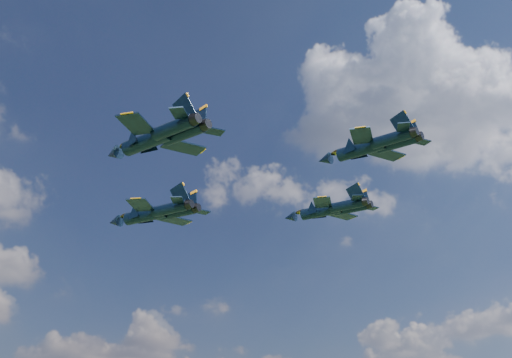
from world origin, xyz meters
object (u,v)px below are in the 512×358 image
object	(u,v)px
jet_left	(145,141)
jet_slot	(358,150)
jet_lead	(143,215)
jet_right	(318,211)

from	to	relation	value
jet_left	jet_slot	bearing A→B (deg)	-38.37
jet_lead	jet_right	xyz separation A→B (m)	(23.29, -11.89, 1.78)
jet_left	jet_slot	xyz separation A→B (m)	(24.08, -8.89, 1.92)
jet_left	jet_lead	bearing A→B (deg)	47.10
jet_lead	jet_slot	size ratio (longest dim) A/B	1.14
jet_lead	jet_right	size ratio (longest dim) A/B	1.11
jet_lead	jet_left	bearing A→B (deg)	-140.08
jet_right	jet_left	bearing A→B (deg)	173.00
jet_left	jet_right	xyz separation A→B (m)	(33.41, 10.03, 1.37)
jet_right	jet_slot	xyz separation A→B (m)	(-9.33, -18.91, 0.54)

